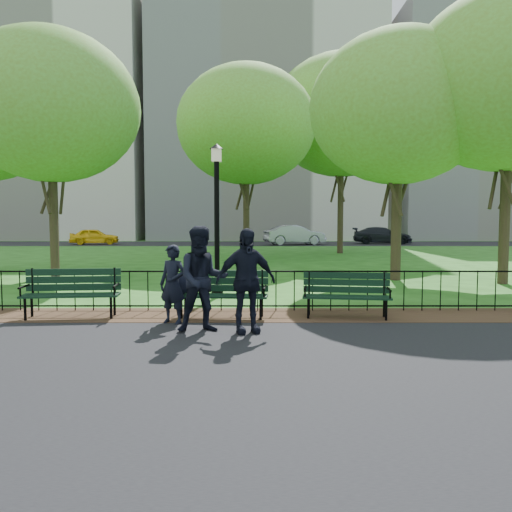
{
  "coord_description": "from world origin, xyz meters",
  "views": [
    {
      "loc": [
        0.97,
        -8.81,
        1.97
      ],
      "look_at": [
        0.96,
        1.5,
        1.25
      ],
      "focal_mm": 35.0,
      "sensor_mm": 36.0,
      "label": 1
    }
  ],
  "objects_px": {
    "tree_far_c": "(246,125)",
    "taxi": "(95,236)",
    "park_bench_left_a": "(72,288)",
    "sedan_silver": "(295,235)",
    "person_left": "(173,284)",
    "tree_near_w": "(51,107)",
    "tree_far_e": "(342,116)",
    "tree_mid_e": "(509,82)",
    "park_bench_right_a": "(346,290)",
    "lamppost": "(217,214)",
    "person_right": "(246,281)",
    "park_bench_main": "(205,287)",
    "sedan_dark": "(382,235)",
    "tree_near_e": "(399,108)",
    "person_mid": "(203,279)"
  },
  "relations": [
    {
      "from": "lamppost",
      "to": "person_mid",
      "type": "relative_size",
      "value": 2.1
    },
    {
      "from": "lamppost",
      "to": "taxi",
      "type": "xyz_separation_m",
      "value": [
        -12.61,
        29.1,
        -1.46
      ]
    },
    {
      "from": "lamppost",
      "to": "sedan_dark",
      "type": "bearing_deg",
      "value": 68.47
    },
    {
      "from": "park_bench_right_a",
      "to": "tree_far_c",
      "type": "relative_size",
      "value": 0.18
    },
    {
      "from": "tree_far_e",
      "to": "sedan_silver",
      "type": "xyz_separation_m",
      "value": [
        -1.97,
        10.73,
        -7.49
      ]
    },
    {
      "from": "park_bench_main",
      "to": "park_bench_right_a",
      "type": "distance_m",
      "value": 2.88
    },
    {
      "from": "tree_far_c",
      "to": "sedan_silver",
      "type": "bearing_deg",
      "value": 76.8
    },
    {
      "from": "park_bench_main",
      "to": "person_right",
      "type": "xyz_separation_m",
      "value": [
        0.86,
        -1.39,
        0.29
      ]
    },
    {
      "from": "person_mid",
      "to": "sedan_silver",
      "type": "relative_size",
      "value": 0.38
    },
    {
      "from": "person_right",
      "to": "sedan_silver",
      "type": "xyz_separation_m",
      "value": [
        3.37,
        32.63,
        -0.1
      ]
    },
    {
      "from": "park_bench_left_a",
      "to": "tree_mid_e",
      "type": "height_order",
      "value": "tree_mid_e"
    },
    {
      "from": "tree_near_e",
      "to": "tree_mid_e",
      "type": "relative_size",
      "value": 0.91
    },
    {
      "from": "tree_near_w",
      "to": "tree_far_e",
      "type": "bearing_deg",
      "value": 46.76
    },
    {
      "from": "park_bench_right_a",
      "to": "tree_mid_e",
      "type": "height_order",
      "value": "tree_mid_e"
    },
    {
      "from": "park_bench_left_a",
      "to": "person_left",
      "type": "xyz_separation_m",
      "value": [
        2.16,
        -0.61,
        0.15
      ]
    },
    {
      "from": "park_bench_left_a",
      "to": "taxi",
      "type": "height_order",
      "value": "taxi"
    },
    {
      "from": "park_bench_left_a",
      "to": "sedan_silver",
      "type": "height_order",
      "value": "sedan_silver"
    },
    {
      "from": "park_bench_left_a",
      "to": "sedan_silver",
      "type": "xyz_separation_m",
      "value": [
        6.95,
        31.21,
        0.21
      ]
    },
    {
      "from": "tree_near_w",
      "to": "taxi",
      "type": "bearing_deg",
      "value": 104.93
    },
    {
      "from": "tree_far_c",
      "to": "person_left",
      "type": "height_order",
      "value": "tree_far_c"
    },
    {
      "from": "tree_far_c",
      "to": "taxi",
      "type": "relative_size",
      "value": 2.47
    },
    {
      "from": "tree_mid_e",
      "to": "park_bench_right_a",
      "type": "bearing_deg",
      "value": -136.95
    },
    {
      "from": "person_mid",
      "to": "tree_far_e",
      "type": "bearing_deg",
      "value": 62.29
    },
    {
      "from": "park_bench_main",
      "to": "sedan_dark",
      "type": "relative_size",
      "value": 0.4
    },
    {
      "from": "sedan_dark",
      "to": "tree_near_e",
      "type": "bearing_deg",
      "value": 173.48
    },
    {
      "from": "tree_far_c",
      "to": "taxi",
      "type": "xyz_separation_m",
      "value": [
        -13.12,
        16.38,
        -6.13
      ]
    },
    {
      "from": "tree_mid_e",
      "to": "tree_far_e",
      "type": "relative_size",
      "value": 0.75
    },
    {
      "from": "taxi",
      "to": "tree_far_e",
      "type": "bearing_deg",
      "value": -133.02
    },
    {
      "from": "tree_far_c",
      "to": "tree_far_e",
      "type": "distance_m",
      "value": 7.69
    },
    {
      "from": "person_mid",
      "to": "tree_near_w",
      "type": "bearing_deg",
      "value": 112.98
    },
    {
      "from": "tree_far_e",
      "to": "sedan_dark",
      "type": "height_order",
      "value": "tree_far_e"
    },
    {
      "from": "park_bench_right_a",
      "to": "tree_far_e",
      "type": "height_order",
      "value": "tree_far_e"
    },
    {
      "from": "taxi",
      "to": "park_bench_right_a",
      "type": "bearing_deg",
      "value": -165.9
    },
    {
      "from": "tree_near_w",
      "to": "park_bench_main",
      "type": "bearing_deg",
      "value": -50.89
    },
    {
      "from": "park_bench_left_a",
      "to": "person_mid",
      "type": "xyz_separation_m",
      "value": [
        2.81,
        -1.34,
        0.33
      ]
    },
    {
      "from": "park_bench_left_a",
      "to": "person_left",
      "type": "distance_m",
      "value": 2.25
    },
    {
      "from": "tree_far_e",
      "to": "taxi",
      "type": "relative_size",
      "value": 3.01
    },
    {
      "from": "person_mid",
      "to": "sedan_dark",
      "type": "xyz_separation_m",
      "value": [
        11.86,
        34.35,
        -0.21
      ]
    },
    {
      "from": "tree_near_w",
      "to": "tree_near_e",
      "type": "distance_m",
      "value": 11.82
    },
    {
      "from": "tree_near_w",
      "to": "person_left",
      "type": "relative_size",
      "value": 5.63
    },
    {
      "from": "tree_near_w",
      "to": "tree_far_e",
      "type": "distance_m",
      "value": 18.06
    },
    {
      "from": "person_mid",
      "to": "sedan_dark",
      "type": "distance_m",
      "value": 36.34
    },
    {
      "from": "park_bench_main",
      "to": "person_left",
      "type": "distance_m",
      "value": 0.82
    },
    {
      "from": "taxi",
      "to": "lamppost",
      "type": "bearing_deg",
      "value": -168.35
    },
    {
      "from": "tree_mid_e",
      "to": "person_left",
      "type": "distance_m",
      "value": 12.49
    },
    {
      "from": "park_bench_left_a",
      "to": "taxi",
      "type": "distance_m",
      "value": 33.36
    },
    {
      "from": "tree_near_w",
      "to": "tree_far_e",
      "type": "xyz_separation_m",
      "value": [
        12.27,
        13.04,
        2.4
      ]
    },
    {
      "from": "park_bench_left_a",
      "to": "sedan_dark",
      "type": "height_order",
      "value": "sedan_dark"
    },
    {
      "from": "lamppost",
      "to": "tree_near_e",
      "type": "height_order",
      "value": "tree_near_e"
    },
    {
      "from": "tree_far_c",
      "to": "taxi",
      "type": "distance_m",
      "value": 21.86
    }
  ]
}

